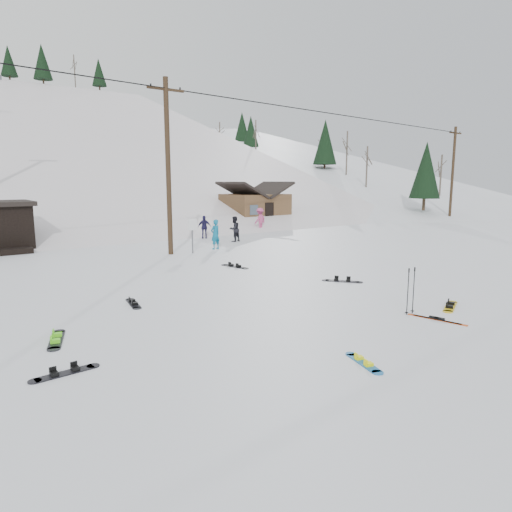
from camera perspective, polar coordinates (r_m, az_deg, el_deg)
ground at (r=12.37m, az=10.48°, el=-9.04°), size 200.00×200.00×0.00m
ski_slope at (r=65.47m, az=-28.06°, el=-5.72°), size 60.00×85.24×65.97m
ridge_right at (r=75.86m, az=2.13°, el=-1.86°), size 45.66×93.98×54.59m
treeline_right at (r=67.10m, az=5.15°, el=6.11°), size 20.00×60.00×10.00m
utility_pole at (r=24.39m, az=-10.93°, el=11.15°), size 2.00×0.26×9.00m
utility_pole_right at (r=49.42m, az=23.37°, el=9.62°), size 2.00×0.26×9.00m
trail_sign at (r=24.65m, az=-7.95°, el=3.28°), size 0.50×0.09×1.85m
lift_hut at (r=29.20m, az=-29.37°, el=3.29°), size 3.40×4.10×2.75m
cabin at (r=39.81m, az=-0.13°, el=6.00°), size 5.39×4.40×3.77m
hero_snowboard at (r=10.33m, az=13.30°, el=-12.80°), size 0.57×1.25×0.09m
hero_skis at (r=13.93m, az=21.67°, el=-7.35°), size 0.43×1.65×0.09m
ski_poles at (r=14.10m, az=18.78°, el=-4.10°), size 0.38×0.10×1.39m
board_scatter_a at (r=10.33m, az=-22.77°, el=-13.30°), size 1.42×0.33×0.10m
board_scatter_b at (r=15.09m, az=-15.08°, el=-5.72°), size 0.48×1.42×0.10m
board_scatter_c at (r=12.40m, az=-23.68°, el=-9.51°), size 0.72×1.55×0.11m
board_scatter_d at (r=18.05m, az=10.73°, el=-3.07°), size 1.06×1.32×0.11m
board_scatter_e at (r=15.46m, az=23.11°, el=-5.79°), size 1.43×0.80×0.11m
board_scatter_f at (r=20.72m, az=-2.68°, el=-1.29°), size 0.58×1.56×0.11m
skier_teal at (r=26.03m, az=-5.11°, el=2.71°), size 0.69×0.53×1.69m
skier_dark at (r=29.16m, az=-2.73°, el=3.39°), size 0.90×0.77×1.62m
skier_pink at (r=35.22m, az=0.50°, el=4.58°), size 1.29×0.95×1.79m
skier_navy at (r=30.91m, az=-6.46°, el=3.61°), size 0.97×0.75×1.54m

